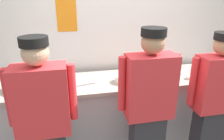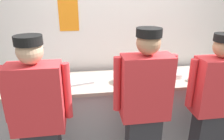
{
  "view_description": "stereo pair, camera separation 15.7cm",
  "coord_description": "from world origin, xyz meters",
  "px_view_note": "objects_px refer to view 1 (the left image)",
  "views": [
    {
      "loc": [
        -0.61,
        -2.03,
        1.96
      ],
      "look_at": [
        -0.1,
        0.42,
        1.03
      ],
      "focal_mm": 33.63,
      "sensor_mm": 36.0,
      "label": 1
    },
    {
      "loc": [
        -0.46,
        -2.06,
        1.96
      ],
      "look_at": [
        -0.1,
        0.42,
        1.03
      ],
      "focal_mm": 33.63,
      "sensor_mm": 36.0,
      "label": 2
    }
  ],
  "objects_px": {
    "chef_center": "(148,107)",
    "plate_stack_front": "(174,73)",
    "ramekin_red_sauce": "(189,77)",
    "squeeze_bottle_primary": "(149,73)",
    "chef_far_right": "(213,101)",
    "plate_stack_rear": "(123,79)",
    "ramekin_green_sauce": "(150,72)",
    "chef_near_left": "(44,122)",
    "sheet_tray": "(73,82)",
    "mixing_bowl_steel": "(25,84)"
  },
  "relations": [
    {
      "from": "squeeze_bottle_primary",
      "to": "chef_far_right",
      "type": "bearing_deg",
      "value": -46.14
    },
    {
      "from": "chef_center",
      "to": "sheet_tray",
      "type": "bearing_deg",
      "value": 135.66
    },
    {
      "from": "chef_far_right",
      "to": "ramekin_red_sauce",
      "type": "xyz_separation_m",
      "value": [
        -0.01,
        0.49,
        0.08
      ]
    },
    {
      "from": "mixing_bowl_steel",
      "to": "ramekin_green_sauce",
      "type": "bearing_deg",
      "value": 5.55
    },
    {
      "from": "ramekin_red_sauce",
      "to": "ramekin_green_sauce",
      "type": "bearing_deg",
      "value": 145.23
    },
    {
      "from": "chef_far_right",
      "to": "plate_stack_front",
      "type": "bearing_deg",
      "value": 101.54
    },
    {
      "from": "squeeze_bottle_primary",
      "to": "ramekin_green_sauce",
      "type": "height_order",
      "value": "squeeze_bottle_primary"
    },
    {
      "from": "chef_far_right",
      "to": "squeeze_bottle_primary",
      "type": "distance_m",
      "value": 0.78
    },
    {
      "from": "chef_near_left",
      "to": "plate_stack_rear",
      "type": "bearing_deg",
      "value": 35.46
    },
    {
      "from": "chef_near_left",
      "to": "plate_stack_front",
      "type": "bearing_deg",
      "value": 23.86
    },
    {
      "from": "chef_far_right",
      "to": "plate_stack_front",
      "type": "xyz_separation_m",
      "value": [
        -0.13,
        0.65,
        0.09
      ]
    },
    {
      "from": "chef_center",
      "to": "sheet_tray",
      "type": "xyz_separation_m",
      "value": [
        -0.72,
        0.7,
        0.03
      ]
    },
    {
      "from": "plate_stack_rear",
      "to": "sheet_tray",
      "type": "xyz_separation_m",
      "value": [
        -0.61,
        0.11,
        -0.03
      ]
    },
    {
      "from": "chef_far_right",
      "to": "plate_stack_front",
      "type": "distance_m",
      "value": 0.67
    },
    {
      "from": "mixing_bowl_steel",
      "to": "ramekin_red_sauce",
      "type": "bearing_deg",
      "value": -3.74
    },
    {
      "from": "sheet_tray",
      "to": "chef_near_left",
      "type": "bearing_deg",
      "value": -110.42
    },
    {
      "from": "ramekin_red_sauce",
      "to": "squeeze_bottle_primary",
      "type": "bearing_deg",
      "value": 173.4
    },
    {
      "from": "plate_stack_front",
      "to": "mixing_bowl_steel",
      "type": "xyz_separation_m",
      "value": [
        -1.87,
        -0.03,
        0.02
      ]
    },
    {
      "from": "plate_stack_front",
      "to": "chef_far_right",
      "type": "bearing_deg",
      "value": -78.46
    },
    {
      "from": "chef_center",
      "to": "squeeze_bottle_primary",
      "type": "relative_size",
      "value": 8.24
    },
    {
      "from": "plate_stack_rear",
      "to": "chef_far_right",
      "type": "bearing_deg",
      "value": -33.34
    },
    {
      "from": "chef_center",
      "to": "ramekin_red_sauce",
      "type": "bearing_deg",
      "value": 34.79
    },
    {
      "from": "chef_center",
      "to": "sheet_tray",
      "type": "relative_size",
      "value": 3.49
    },
    {
      "from": "chef_near_left",
      "to": "squeeze_bottle_primary",
      "type": "distance_m",
      "value": 1.37
    },
    {
      "from": "sheet_tray",
      "to": "squeeze_bottle_primary",
      "type": "height_order",
      "value": "squeeze_bottle_primary"
    },
    {
      "from": "plate_stack_rear",
      "to": "sheet_tray",
      "type": "distance_m",
      "value": 0.62
    },
    {
      "from": "chef_far_right",
      "to": "chef_near_left",
      "type": "bearing_deg",
      "value": -177.86
    },
    {
      "from": "chef_far_right",
      "to": "plate_stack_rear",
      "type": "relative_size",
      "value": 7.88
    },
    {
      "from": "chef_far_right",
      "to": "chef_center",
      "type": "bearing_deg",
      "value": -177.83
    },
    {
      "from": "sheet_tray",
      "to": "ramekin_red_sauce",
      "type": "relative_size",
      "value": 5.82
    },
    {
      "from": "chef_far_right",
      "to": "ramekin_red_sauce",
      "type": "relative_size",
      "value": 19.39
    },
    {
      "from": "chef_center",
      "to": "ramekin_red_sauce",
      "type": "relative_size",
      "value": 20.31
    },
    {
      "from": "chef_center",
      "to": "ramekin_green_sauce",
      "type": "height_order",
      "value": "chef_center"
    },
    {
      "from": "plate_stack_rear",
      "to": "squeeze_bottle_primary",
      "type": "relative_size",
      "value": 1.0
    },
    {
      "from": "ramekin_green_sauce",
      "to": "ramekin_red_sauce",
      "type": "height_order",
      "value": "ramekin_green_sauce"
    },
    {
      "from": "chef_near_left",
      "to": "mixing_bowl_steel",
      "type": "bearing_deg",
      "value": 110.78
    },
    {
      "from": "chef_center",
      "to": "plate_stack_front",
      "type": "xyz_separation_m",
      "value": [
        0.62,
        0.68,
        0.05
      ]
    },
    {
      "from": "chef_far_right",
      "to": "plate_stack_rear",
      "type": "xyz_separation_m",
      "value": [
        -0.86,
        0.57,
        0.1
      ]
    },
    {
      "from": "chef_far_right",
      "to": "plate_stack_rear",
      "type": "height_order",
      "value": "chef_far_right"
    },
    {
      "from": "chef_center",
      "to": "mixing_bowl_steel",
      "type": "height_order",
      "value": "chef_center"
    },
    {
      "from": "chef_near_left",
      "to": "sheet_tray",
      "type": "xyz_separation_m",
      "value": [
        0.27,
        0.74,
        0.05
      ]
    },
    {
      "from": "plate_stack_front",
      "to": "chef_center",
      "type": "bearing_deg",
      "value": -132.6
    },
    {
      "from": "chef_center",
      "to": "plate_stack_rear",
      "type": "bearing_deg",
      "value": 100.02
    },
    {
      "from": "plate_stack_front",
      "to": "chef_near_left",
      "type": "bearing_deg",
      "value": -156.14
    },
    {
      "from": "plate_stack_front",
      "to": "ramekin_red_sauce",
      "type": "distance_m",
      "value": 0.2
    },
    {
      "from": "chef_far_right",
      "to": "squeeze_bottle_primary",
      "type": "bearing_deg",
      "value": 133.86
    },
    {
      "from": "sheet_tray",
      "to": "ramekin_red_sauce",
      "type": "height_order",
      "value": "ramekin_red_sauce"
    },
    {
      "from": "chef_near_left",
      "to": "chef_center",
      "type": "xyz_separation_m",
      "value": [
        0.99,
        0.04,
        0.02
      ]
    },
    {
      "from": "chef_far_right",
      "to": "plate_stack_rear",
      "type": "distance_m",
      "value": 1.03
    },
    {
      "from": "chef_far_right",
      "to": "ramekin_green_sauce",
      "type": "height_order",
      "value": "chef_far_right"
    }
  ]
}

